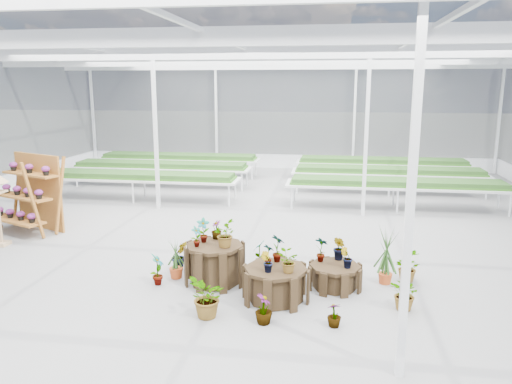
# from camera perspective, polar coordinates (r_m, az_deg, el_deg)

# --- Properties ---
(ground_plane) EXTENTS (24.00, 24.00, 0.00)m
(ground_plane) POSITION_cam_1_polar(r_m,az_deg,el_deg) (10.75, -2.97, -7.52)
(ground_plane) COLOR gray
(ground_plane) RESTS_ON ground
(greenhouse_shell) EXTENTS (18.00, 24.00, 4.50)m
(greenhouse_shell) POSITION_cam_1_polar(r_m,az_deg,el_deg) (10.21, -3.10, 4.45)
(greenhouse_shell) COLOR white
(greenhouse_shell) RESTS_ON ground
(steel_frame) EXTENTS (18.00, 24.00, 4.50)m
(steel_frame) POSITION_cam_1_polar(r_m,az_deg,el_deg) (10.21, -3.10, 4.45)
(steel_frame) COLOR silver
(steel_frame) RESTS_ON ground
(nursery_benches) EXTENTS (16.00, 7.00, 0.84)m
(nursery_benches) POSITION_cam_1_polar(r_m,az_deg,el_deg) (17.53, 1.71, 1.63)
(nursery_benches) COLOR silver
(nursery_benches) RESTS_ON ground
(plinth_tall) EXTENTS (1.36, 1.36, 0.75)m
(plinth_tall) POSITION_cam_1_polar(r_m,az_deg,el_deg) (9.35, -4.71, -8.17)
(plinth_tall) COLOR #312212
(plinth_tall) RESTS_ON ground
(plinth_mid) EXTENTS (1.24, 1.24, 0.59)m
(plinth_mid) POSITION_cam_1_polar(r_m,az_deg,el_deg) (8.64, 2.27, -10.46)
(plinth_mid) COLOR #312212
(plinth_mid) RESTS_ON ground
(plinth_low) EXTENTS (1.26, 1.26, 0.43)m
(plinth_low) POSITION_cam_1_polar(r_m,az_deg,el_deg) (9.28, 8.99, -9.50)
(plinth_low) COLOR #312212
(plinth_low) RESTS_ON ground
(shelf_rack) EXTENTS (2.05, 1.59, 1.93)m
(shelf_rack) POSITION_cam_1_polar(r_m,az_deg,el_deg) (13.60, -24.94, -0.25)
(shelf_rack) COLOR #905820
(shelf_rack) RESTS_ON ground
(nursery_plants) EXTENTS (4.91, 2.90, 1.22)m
(nursery_plants) POSITION_cam_1_polar(r_m,az_deg,el_deg) (8.93, 3.33, -8.47)
(nursery_plants) COLOR #284C1D
(nursery_plants) RESTS_ON ground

